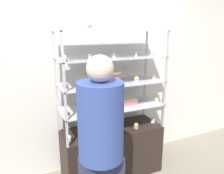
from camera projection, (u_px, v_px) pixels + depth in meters
name	position (u px, v px, depth m)	size (l,w,h in m)	color
ground_plane	(112.00, 172.00, 3.11)	(20.00, 20.00, 0.00)	gray
back_wall	(100.00, 78.00, 3.13)	(8.00, 0.05, 2.60)	silver
display_base	(112.00, 151.00, 3.02)	(1.34, 0.51, 0.69)	black
display_riser_lower	(112.00, 107.00, 2.86)	(1.34, 0.51, 0.32)	#B7B7BC
display_riser_middle	(112.00, 84.00, 2.78)	(1.34, 0.51, 0.32)	#B7B7BC
display_riser_upper	(112.00, 59.00, 2.70)	(1.34, 0.51, 0.32)	#B7B7BC
display_riser_top	(112.00, 32.00, 2.62)	(1.34, 0.51, 0.32)	#B7B7BC
layer_cake_centerpiece	(113.00, 77.00, 2.75)	(0.20, 0.20, 0.14)	#C66660
sheet_cake_frosted	(128.00, 101.00, 2.92)	(0.21, 0.14, 0.07)	#C66660
cupcake_0	(69.00, 138.00, 2.59)	(0.06, 0.06, 0.07)	#CCB28C
cupcake_1	(93.00, 132.00, 2.74)	(0.06, 0.06, 0.07)	beige
cupcake_2	(116.00, 130.00, 2.82)	(0.06, 0.06, 0.07)	white
cupcake_3	(136.00, 126.00, 2.93)	(0.06, 0.06, 0.07)	#CCB28C
cupcake_4	(153.00, 120.00, 3.11)	(0.06, 0.06, 0.07)	white
price_tag_0	(97.00, 139.00, 2.60)	(0.04, 0.00, 0.04)	white
cupcake_5	(68.00, 114.00, 2.49)	(0.06, 0.06, 0.07)	white
cupcake_6	(99.00, 108.00, 2.68)	(0.06, 0.06, 0.07)	white
cupcake_7	(157.00, 101.00, 2.97)	(0.06, 0.06, 0.07)	beige
price_tag_1	(147.00, 106.00, 2.80)	(0.04, 0.00, 0.04)	white
cupcake_8	(65.00, 87.00, 2.42)	(0.06, 0.06, 0.07)	#CCB28C
cupcake_9	(93.00, 84.00, 2.55)	(0.06, 0.06, 0.07)	beige
cupcake_10	(137.00, 79.00, 2.79)	(0.06, 0.06, 0.07)	white
cupcake_11	(153.00, 76.00, 2.96)	(0.06, 0.06, 0.07)	#CCB28C
price_tag_2	(100.00, 87.00, 2.46)	(0.04, 0.00, 0.04)	white
cupcake_12	(65.00, 58.00, 2.33)	(0.05, 0.05, 0.06)	#CCB28C
cupcake_13	(90.00, 56.00, 2.52)	(0.05, 0.05, 0.06)	white
cupcake_14	(113.00, 55.00, 2.64)	(0.05, 0.05, 0.06)	white
cupcake_15	(136.00, 54.00, 2.77)	(0.05, 0.05, 0.06)	#CCB28C
cupcake_16	(157.00, 53.00, 2.86)	(0.05, 0.05, 0.06)	white
price_tag_3	(100.00, 58.00, 2.38)	(0.04, 0.00, 0.04)	white
cupcake_17	(62.00, 27.00, 2.30)	(0.05, 0.05, 0.06)	#CCB28C
cupcake_18	(90.00, 27.00, 2.37)	(0.05, 0.05, 0.06)	beige
cupcake_19	(115.00, 28.00, 2.49)	(0.05, 0.05, 0.06)	beige
cupcake_20	(139.00, 28.00, 2.62)	(0.05, 0.05, 0.06)	beige
cupcake_21	(161.00, 28.00, 2.73)	(0.05, 0.05, 0.06)	beige
price_tag_4	(123.00, 28.00, 2.41)	(0.04, 0.00, 0.04)	white
customer_figure	(101.00, 145.00, 1.99)	(0.41, 0.41, 1.77)	#282D47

